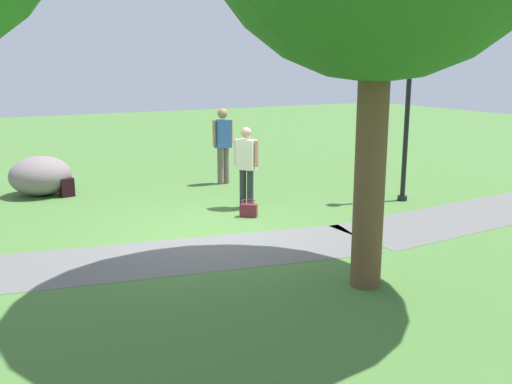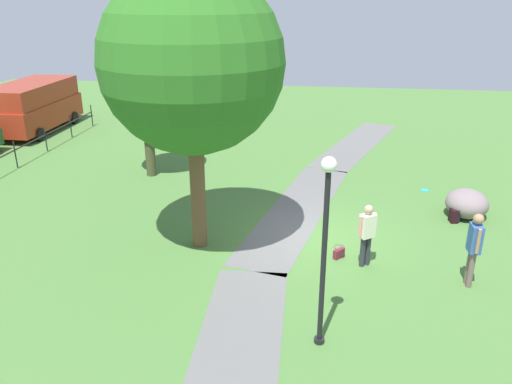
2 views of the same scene
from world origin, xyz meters
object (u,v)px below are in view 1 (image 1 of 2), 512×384
woman_with_handbag (246,162)px  lamp_post (409,89)px  backpack_by_boulder (67,188)px  handbag_on_grass (249,210)px  lawn_boulder (41,176)px  man_near_boulder (223,140)px

woman_with_handbag → lamp_post: bearing=162.1°
backpack_by_boulder → woman_with_handbag: bearing=137.1°
lamp_post → handbag_on_grass: bearing=-6.7°
lamp_post → woman_with_handbag: (3.14, -1.02, -1.38)m
lamp_post → backpack_by_boulder: size_ratio=9.35×
lamp_post → handbag_on_grass: (3.43, -0.40, -2.16)m
woman_with_handbag → handbag_on_grass: bearing=65.4°
lamp_post → backpack_by_boulder: bearing=-31.6°
lawn_boulder → backpack_by_boulder: size_ratio=3.52×
lamp_post → lawn_boulder: (6.53, -4.17, -1.87)m
lawn_boulder → lamp_post: bearing=147.4°
lawn_boulder → man_near_boulder: 4.11m
woman_with_handbag → backpack_by_boulder: bearing=-42.9°
man_near_boulder → handbag_on_grass: man_near_boulder is taller
woman_with_handbag → handbag_on_grass: (0.28, 0.62, -0.78)m
lawn_boulder → man_near_boulder: size_ratio=0.79×
man_near_boulder → backpack_by_boulder: man_near_boulder is taller
woman_with_handbag → lawn_boulder: bearing=-43.0°
lawn_boulder → man_near_boulder: (-3.97, 0.85, 0.62)m
woman_with_handbag → handbag_on_grass: 1.03m
lawn_boulder → handbag_on_grass: size_ratio=3.66×
lawn_boulder → handbag_on_grass: 4.89m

